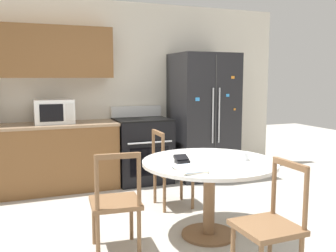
{
  "coord_description": "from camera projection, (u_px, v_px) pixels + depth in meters",
  "views": [
    {
      "loc": [
        -1.41,
        -2.83,
        1.51
      ],
      "look_at": [
        0.16,
        1.15,
        0.95
      ],
      "focal_mm": 40.0,
      "sensor_mm": 36.0,
      "label": 1
    }
  ],
  "objects": [
    {
      "name": "ground_plane",
      "position": [
        198.0,
        249.0,
        3.32
      ],
      "size": [
        14.0,
        14.0,
        0.0
      ],
      "primitive_type": "plane",
      "color": "#B2ADA3"
    },
    {
      "name": "back_wall",
      "position": [
        101.0,
        82.0,
        5.41
      ],
      "size": [
        5.2,
        0.44,
        2.6
      ],
      "color": "silver",
      "rests_on": "ground_plane"
    },
    {
      "name": "kitchen_counter",
      "position": [
        40.0,
        158.0,
        4.93
      ],
      "size": [
        2.02,
        0.64,
        0.9
      ],
      "color": "brown",
      "rests_on": "ground_plane"
    },
    {
      "name": "refrigerator",
      "position": [
        203.0,
        116.0,
        5.63
      ],
      "size": [
        0.88,
        0.8,
        1.86
      ],
      "color": "black",
      "rests_on": "ground_plane"
    },
    {
      "name": "oven_range",
      "position": [
        142.0,
        150.0,
        5.42
      ],
      "size": [
        0.77,
        0.68,
        1.08
      ],
      "color": "black",
      "rests_on": "ground_plane"
    },
    {
      "name": "microwave",
      "position": [
        54.0,
        111.0,
        4.95
      ],
      "size": [
        0.5,
        0.4,
        0.32
      ],
      "color": "white",
      "rests_on": "kitchen_counter"
    },
    {
      "name": "dining_table",
      "position": [
        209.0,
        174.0,
        3.51
      ],
      "size": [
        1.27,
        1.27,
        0.73
      ],
      "color": "white",
      "rests_on": "ground_plane"
    },
    {
      "name": "dining_chair_left",
      "position": [
        116.0,
        203.0,
        3.21
      ],
      "size": [
        0.46,
        0.46,
        0.9
      ],
      "rotation": [
        0.0,
        0.0,
        6.19
      ],
      "color": "brown",
      "rests_on": "ground_plane"
    },
    {
      "name": "dining_chair_near",
      "position": [
        270.0,
        226.0,
        2.72
      ],
      "size": [
        0.43,
        0.43,
        0.9
      ],
      "rotation": [
        0.0,
        0.0,
        1.59
      ],
      "color": "brown",
      "rests_on": "ground_plane"
    },
    {
      "name": "dining_chair_far",
      "position": [
        171.0,
        170.0,
        4.36
      ],
      "size": [
        0.43,
        0.43,
        0.9
      ],
      "rotation": [
        0.0,
        0.0,
        4.69
      ],
      "color": "brown",
      "rests_on": "ground_plane"
    },
    {
      "name": "candle_glass",
      "position": [
        244.0,
        157.0,
        3.52
      ],
      "size": [
        0.09,
        0.09,
        0.08
      ],
      "color": "silver",
      "rests_on": "dining_table"
    },
    {
      "name": "wallet",
      "position": [
        182.0,
        160.0,
        3.41
      ],
      "size": [
        0.13,
        0.13,
        0.07
      ],
      "color": "black",
      "rests_on": "dining_table"
    },
    {
      "name": "mail_stack",
      "position": [
        190.0,
        169.0,
        3.13
      ],
      "size": [
        0.26,
        0.33,
        0.02
      ],
      "color": "white",
      "rests_on": "dining_table"
    }
  ]
}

